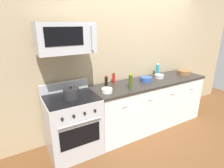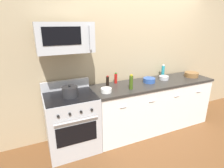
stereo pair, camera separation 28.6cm
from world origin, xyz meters
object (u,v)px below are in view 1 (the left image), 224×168
at_px(microwave, 65,38).
at_px(bottle_dish_soap, 157,70).
at_px(range_oven, 73,124).
at_px(bottle_hot_sauce_red, 114,78).
at_px(bottle_soy_sauce_dark, 106,81).
at_px(stockpot, 71,93).
at_px(bowl_wooden_salad, 184,72).
at_px(bowl_white_ceramic, 107,90).
at_px(bowl_blue_mixing, 146,79).
at_px(bottle_olive_oil, 131,82).
at_px(bowl_steel_prep, 159,76).

relative_size(microwave, bottle_dish_soap, 3.10).
relative_size(range_oven, bottle_hot_sauce_red, 5.66).
bearing_deg(bottle_soy_sauce_dark, stockpot, -161.24).
xyz_separation_m(bottle_soy_sauce_dark, bottle_dish_soap, (1.21, 0.04, 0.03)).
height_order(bowl_wooden_salad, bowl_white_ceramic, bowl_wooden_salad).
relative_size(bottle_soy_sauce_dark, bottle_dish_soap, 0.71).
height_order(bowl_blue_mixing, bowl_white_ceramic, bowl_blue_mixing).
xyz_separation_m(bowl_white_ceramic, stockpot, (-0.54, 0.05, 0.04)).
distance_m(bottle_olive_oil, bowl_white_ceramic, 0.43).
distance_m(bottle_dish_soap, bowl_wooden_salad, 0.57).
relative_size(bowl_blue_mixing, bowl_white_ceramic, 1.29).
relative_size(range_oven, bowl_wooden_salad, 4.11).
height_order(bottle_hot_sauce_red, bowl_wooden_salad, bottle_hot_sauce_red).
height_order(bottle_dish_soap, bowl_wooden_salad, bottle_dish_soap).
bearing_deg(stockpot, bowl_steel_prep, 3.48).
xyz_separation_m(microwave, bottle_hot_sauce_red, (0.87, 0.19, -0.74)).
bearing_deg(bottle_soy_sauce_dark, bowl_blue_mixing, -11.73).
bearing_deg(bottle_olive_oil, bottle_soy_sauce_dark, 130.57).
height_order(bottle_dish_soap, bottle_olive_oil, bottle_olive_oil).
xyz_separation_m(bottle_olive_oil, bowl_white_ceramic, (-0.42, 0.03, -0.08)).
relative_size(bowl_steel_prep, bowl_blue_mixing, 0.83).
xyz_separation_m(microwave, bowl_blue_mixing, (1.43, -0.02, -0.79)).
relative_size(range_oven, bottle_soy_sauce_dark, 6.28).
xyz_separation_m(bottle_hot_sauce_red, bowl_blue_mixing, (0.56, -0.21, -0.05)).
bearing_deg(bottle_soy_sauce_dark, bottle_hot_sauce_red, 16.67).
relative_size(bowl_blue_mixing, stockpot, 0.96).
xyz_separation_m(microwave, bowl_wooden_salad, (2.40, -0.07, -0.78)).
height_order(bottle_olive_oil, bowl_blue_mixing, bottle_olive_oil).
height_order(bottle_soy_sauce_dark, bottle_hot_sauce_red, bottle_hot_sauce_red).
xyz_separation_m(bottle_hot_sauce_red, bowl_white_ceramic, (-0.32, -0.34, -0.06)).
height_order(bowl_wooden_salad, bowl_blue_mixing, bowl_wooden_salad).
height_order(bottle_soy_sauce_dark, bowl_steel_prep, bottle_soy_sauce_dark).
relative_size(bottle_dish_soap, bowl_steel_prep, 1.34).
bearing_deg(bottle_dish_soap, stockpot, -171.71).
distance_m(range_oven, bottle_dish_soap, 1.99).
bearing_deg(bottle_hot_sauce_red, bottle_olive_oil, -75.94).
distance_m(bottle_olive_oil, stockpot, 0.97).
distance_m(bowl_wooden_salad, stockpot, 2.40).
bearing_deg(bottle_olive_oil, bottle_hot_sauce_red, 104.06).
distance_m(bowl_blue_mixing, bowl_white_ceramic, 0.90).
xyz_separation_m(range_oven, bottle_dish_soap, (1.89, 0.22, 0.56)).
bearing_deg(bowl_steel_prep, bowl_white_ceramic, -172.59).
height_order(bottle_soy_sauce_dark, bottle_olive_oil, bottle_olive_oil).
bearing_deg(bowl_steel_prep, microwave, -179.66).
relative_size(bowl_steel_prep, stockpot, 0.79).
bearing_deg(bottle_olive_oil, range_oven, 171.74).
bearing_deg(bowl_blue_mixing, microwave, 179.23).
bearing_deg(bowl_wooden_salad, stockpot, -179.23).
bearing_deg(bowl_wooden_salad, microwave, 178.43).
height_order(range_oven, microwave, microwave).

